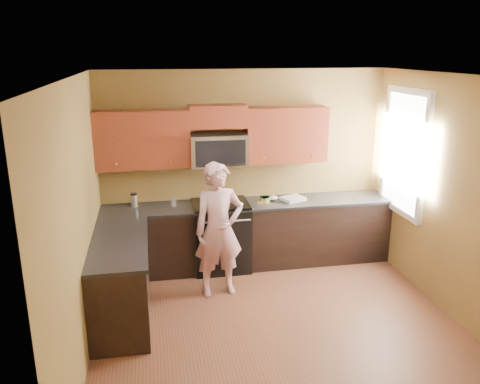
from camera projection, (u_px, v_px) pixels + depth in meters
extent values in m
plane|color=brown|center=(280.00, 328.00, 5.30)|extent=(4.00, 4.00, 0.00)
plane|color=white|center=(287.00, 77.00, 4.54)|extent=(4.00, 4.00, 0.00)
plane|color=brown|center=(245.00, 167.00, 6.81)|extent=(4.00, 0.00, 4.00)
plane|color=brown|center=(369.00, 313.00, 3.04)|extent=(4.00, 0.00, 4.00)
plane|color=brown|center=(79.00, 225.00, 4.56)|extent=(0.00, 4.00, 4.00)
plane|color=brown|center=(459.00, 201.00, 5.28)|extent=(0.00, 4.00, 4.00)
cube|color=black|center=(249.00, 235.00, 6.78)|extent=(4.00, 0.60, 0.88)
cube|color=black|center=(121.00, 281.00, 5.44)|extent=(0.60, 1.60, 0.88)
cube|color=black|center=(249.00, 204.00, 6.64)|extent=(4.00, 0.62, 0.04)
cube|color=black|center=(119.00, 243.00, 5.31)|extent=(0.62, 1.60, 0.04)
cube|color=maroon|center=(218.00, 116.00, 6.37)|extent=(0.76, 0.33, 0.30)
imported|color=#CE6785|center=(219.00, 230.00, 5.87)|extent=(0.66, 0.48, 1.67)
cube|color=#B27F47|center=(262.00, 202.00, 6.63)|extent=(0.11, 0.11, 0.01)
ellipsoid|color=silver|center=(239.00, 204.00, 6.47)|extent=(0.14, 0.14, 0.06)
ellipsoid|color=silver|center=(274.00, 198.00, 6.74)|extent=(0.14, 0.15, 0.07)
cube|color=silver|center=(293.00, 199.00, 6.73)|extent=(0.37, 0.33, 0.05)
cylinder|color=silver|center=(173.00, 202.00, 6.49)|extent=(0.09, 0.09, 0.12)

